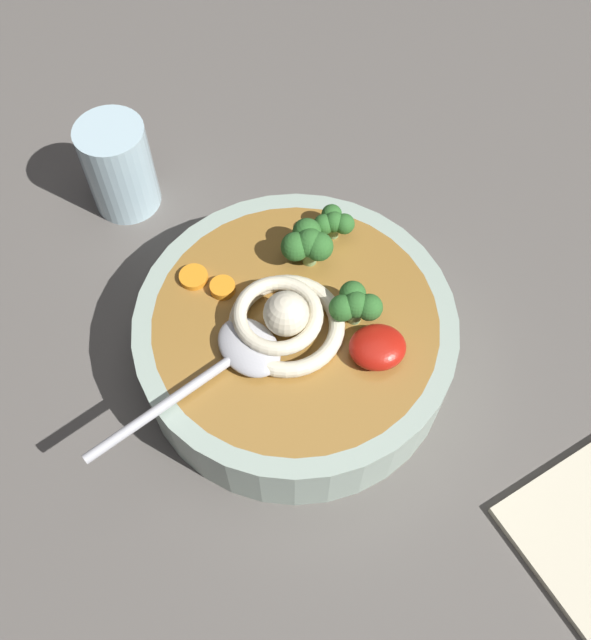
% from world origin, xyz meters
% --- Properties ---
extents(table_slab, '(1.23, 1.23, 0.03)m').
position_xyz_m(table_slab, '(0.00, 0.00, 0.01)').
color(table_slab, '#5B5651').
rests_on(table_slab, ground).
extents(soup_bowl, '(0.27, 0.27, 0.07)m').
position_xyz_m(soup_bowl, '(0.03, -0.03, 0.06)').
color(soup_bowl, '#9EB2A3').
rests_on(soup_bowl, table_slab).
extents(noodle_pile, '(0.11, 0.10, 0.04)m').
position_xyz_m(noodle_pile, '(0.04, -0.02, 0.11)').
color(noodle_pile, beige).
rests_on(noodle_pile, soup_bowl).
extents(soup_spoon, '(0.17, 0.11, 0.02)m').
position_xyz_m(soup_spoon, '(0.08, -0.00, 0.10)').
color(soup_spoon, '#B7B7BC').
rests_on(soup_spoon, soup_bowl).
extents(chili_sauce_dollop, '(0.05, 0.04, 0.02)m').
position_xyz_m(chili_sauce_dollop, '(-0.03, 0.01, 0.10)').
color(chili_sauce_dollop, '#B2190F').
rests_on(chili_sauce_dollop, soup_bowl).
extents(broccoli_floret_front, '(0.05, 0.04, 0.04)m').
position_xyz_m(broccoli_floret_front, '(0.01, -0.09, 0.12)').
color(broccoli_floret_front, '#7A9E60').
rests_on(broccoli_floret_front, soup_bowl).
extents(broccoli_floret_center, '(0.04, 0.03, 0.03)m').
position_xyz_m(broccoli_floret_center, '(-0.02, -0.11, 0.11)').
color(broccoli_floret_center, '#7A9E60').
rests_on(broccoli_floret_center, soup_bowl).
extents(broccoli_floret_near_spoon, '(0.04, 0.04, 0.03)m').
position_xyz_m(broccoli_floret_near_spoon, '(-0.02, -0.02, 0.12)').
color(broccoli_floret_near_spoon, '#7A9E60').
rests_on(broccoli_floret_near_spoon, soup_bowl).
extents(carrot_slice_right, '(0.02, 0.02, 0.01)m').
position_xyz_m(carrot_slice_right, '(0.11, -0.09, 0.10)').
color(carrot_slice_right, orange).
rests_on(carrot_slice_right, soup_bowl).
extents(carrot_slice_rear, '(0.02, 0.02, 0.01)m').
position_xyz_m(carrot_slice_rear, '(0.08, -0.07, 0.10)').
color(carrot_slice_rear, orange).
rests_on(carrot_slice_rear, soup_bowl).
extents(drinking_glass, '(0.07, 0.07, 0.10)m').
position_xyz_m(drinking_glass, '(0.16, -0.24, 0.08)').
color(drinking_glass, silver).
rests_on(drinking_glass, table_slab).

